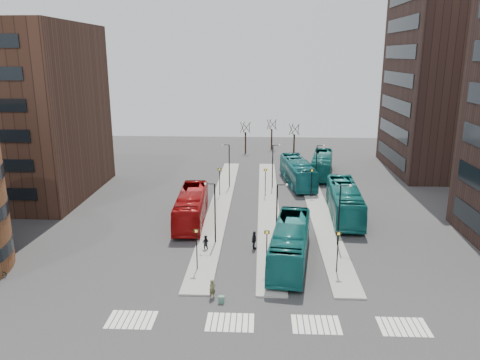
{
  "coord_description": "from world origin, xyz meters",
  "views": [
    {
      "loc": [
        1.07,
        -24.97,
        18.17
      ],
      "look_at": [
        -1.24,
        23.81,
        5.0
      ],
      "focal_mm": 35.0,
      "sensor_mm": 36.0,
      "label": 1
    }
  ],
  "objects_px": {
    "suitcase": "(221,299)",
    "commuter_b": "(254,240)",
    "traveller": "(212,289)",
    "red_bus": "(191,207)",
    "commuter_c": "(287,237)",
    "teal_bus_d": "(322,165)",
    "teal_bus_a": "(290,243)",
    "commuter_a": "(205,243)",
    "teal_bus_b": "(298,172)",
    "teal_bus_c": "(344,201)"
  },
  "relations": [
    {
      "from": "red_bus",
      "to": "commuter_c",
      "type": "bearing_deg",
      "value": -32.72
    },
    {
      "from": "teal_bus_b",
      "to": "commuter_c",
      "type": "bearing_deg",
      "value": -104.31
    },
    {
      "from": "suitcase",
      "to": "teal_bus_d",
      "type": "relative_size",
      "value": 0.04
    },
    {
      "from": "traveller",
      "to": "commuter_a",
      "type": "distance_m",
      "value": 9.2
    },
    {
      "from": "traveller",
      "to": "commuter_a",
      "type": "relative_size",
      "value": 1.01
    },
    {
      "from": "teal_bus_a",
      "to": "commuter_c",
      "type": "distance_m",
      "value": 4.18
    },
    {
      "from": "suitcase",
      "to": "traveller",
      "type": "xyz_separation_m",
      "value": [
        -0.74,
        0.69,
        0.48
      ]
    },
    {
      "from": "suitcase",
      "to": "commuter_b",
      "type": "height_order",
      "value": "commuter_b"
    },
    {
      "from": "commuter_a",
      "to": "commuter_b",
      "type": "xyz_separation_m",
      "value": [
        4.64,
        0.46,
        0.15
      ]
    },
    {
      "from": "teal_bus_c",
      "to": "commuter_b",
      "type": "distance_m",
      "value": 14.27
    },
    {
      "from": "teal_bus_a",
      "to": "traveller",
      "type": "bearing_deg",
      "value": -124.55
    },
    {
      "from": "teal_bus_a",
      "to": "commuter_c",
      "type": "bearing_deg",
      "value": 98.61
    },
    {
      "from": "commuter_a",
      "to": "commuter_c",
      "type": "bearing_deg",
      "value": -158.7
    },
    {
      "from": "teal_bus_d",
      "to": "commuter_b",
      "type": "height_order",
      "value": "teal_bus_d"
    },
    {
      "from": "commuter_c",
      "to": "teal_bus_c",
      "type": "bearing_deg",
      "value": 175.16
    },
    {
      "from": "suitcase",
      "to": "teal_bus_c",
      "type": "xyz_separation_m",
      "value": [
        12.5,
        20.13,
        1.57
      ]
    },
    {
      "from": "red_bus",
      "to": "teal_bus_d",
      "type": "height_order",
      "value": "red_bus"
    },
    {
      "from": "teal_bus_b",
      "to": "commuter_b",
      "type": "relative_size",
      "value": 7.17
    },
    {
      "from": "teal_bus_b",
      "to": "commuter_a",
      "type": "bearing_deg",
      "value": -121.13
    },
    {
      "from": "teal_bus_c",
      "to": "commuter_b",
      "type": "height_order",
      "value": "teal_bus_c"
    },
    {
      "from": "teal_bus_d",
      "to": "commuter_c",
      "type": "relative_size",
      "value": 8.35
    },
    {
      "from": "teal_bus_a",
      "to": "commuter_b",
      "type": "xyz_separation_m",
      "value": [
        -3.29,
        2.57,
        -0.86
      ]
    },
    {
      "from": "red_bus",
      "to": "commuter_c",
      "type": "relative_size",
      "value": 8.47
    },
    {
      "from": "teal_bus_a",
      "to": "commuter_a",
      "type": "distance_m",
      "value": 8.28
    },
    {
      "from": "teal_bus_d",
      "to": "commuter_c",
      "type": "distance_m",
      "value": 28.25
    },
    {
      "from": "commuter_b",
      "to": "teal_bus_c",
      "type": "bearing_deg",
      "value": -27.18
    },
    {
      "from": "teal_bus_c",
      "to": "traveller",
      "type": "height_order",
      "value": "teal_bus_c"
    },
    {
      "from": "traveller",
      "to": "commuter_b",
      "type": "xyz_separation_m",
      "value": [
        3.03,
        9.51,
        0.14
      ]
    },
    {
      "from": "teal_bus_a",
      "to": "teal_bus_c",
      "type": "distance_m",
      "value": 14.28
    },
    {
      "from": "teal_bus_a",
      "to": "teal_bus_b",
      "type": "relative_size",
      "value": 0.98
    },
    {
      "from": "traveller",
      "to": "teal_bus_a",
      "type": "bearing_deg",
      "value": 14.85
    },
    {
      "from": "commuter_a",
      "to": "traveller",
      "type": "bearing_deg",
      "value": 107.61
    },
    {
      "from": "red_bus",
      "to": "teal_bus_a",
      "type": "distance_m",
      "value": 14.49
    },
    {
      "from": "teal_bus_b",
      "to": "commuter_b",
      "type": "distance_m",
      "value": 24.35
    },
    {
      "from": "red_bus",
      "to": "teal_bus_d",
      "type": "bearing_deg",
      "value": 48.75
    },
    {
      "from": "teal_bus_b",
      "to": "teal_bus_c",
      "type": "bearing_deg",
      "value": -79.88
    },
    {
      "from": "teal_bus_b",
      "to": "traveller",
      "type": "xyz_separation_m",
      "value": [
        -8.85,
        -33.14,
        -1.04
      ]
    },
    {
      "from": "teal_bus_c",
      "to": "commuter_c",
      "type": "distance_m",
      "value": 11.01
    },
    {
      "from": "teal_bus_c",
      "to": "commuter_a",
      "type": "distance_m",
      "value": 18.15
    },
    {
      "from": "teal_bus_a",
      "to": "commuter_c",
      "type": "xyz_separation_m",
      "value": [
        -0.06,
        4.05,
        -1.03
      ]
    },
    {
      "from": "teal_bus_a",
      "to": "commuter_a",
      "type": "relative_size",
      "value": 8.43
    },
    {
      "from": "commuter_a",
      "to": "suitcase",
      "type": "bearing_deg",
      "value": 111.09
    },
    {
      "from": "teal_bus_c",
      "to": "commuter_c",
      "type": "xyz_separation_m",
      "value": [
        -6.98,
        -8.44,
        -1.11
      ]
    },
    {
      "from": "suitcase",
      "to": "traveller",
      "type": "height_order",
      "value": "traveller"
    },
    {
      "from": "traveller",
      "to": "suitcase",
      "type": "bearing_deg",
      "value": -75.95
    },
    {
      "from": "teal_bus_b",
      "to": "commuter_b",
      "type": "xyz_separation_m",
      "value": [
        -5.82,
        -23.62,
        -0.9
      ]
    },
    {
      "from": "teal_bus_b",
      "to": "commuter_c",
      "type": "xyz_separation_m",
      "value": [
        -2.59,
        -22.14,
        -1.07
      ]
    },
    {
      "from": "teal_bus_c",
      "to": "teal_bus_d",
      "type": "relative_size",
      "value": 1.08
    },
    {
      "from": "teal_bus_a",
      "to": "teal_bus_c",
      "type": "height_order",
      "value": "teal_bus_c"
    },
    {
      "from": "red_bus",
      "to": "commuter_a",
      "type": "xyz_separation_m",
      "value": [
        2.51,
        -7.93,
        -0.97
      ]
    }
  ]
}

